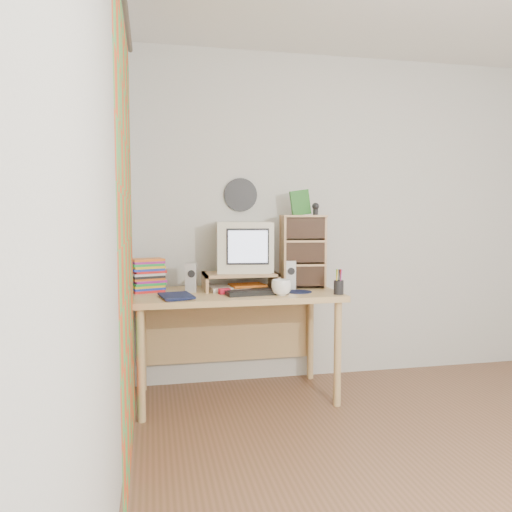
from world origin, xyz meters
name	(u,v)px	position (x,y,z in m)	size (l,w,h in m)	color
floor	(498,484)	(0.00, 0.00, 0.00)	(3.50, 3.50, 0.00)	brown
back_wall	(355,219)	(0.00, 1.75, 1.25)	(3.50, 3.50, 0.00)	silver
left_wall	(109,222)	(-1.75, 0.00, 1.25)	(3.50, 3.50, 0.00)	silver
curtain	(127,242)	(-1.71, 0.48, 1.15)	(2.20, 2.20, 0.00)	#D6491E
wall_disc	(241,195)	(-0.93, 1.73, 1.43)	(0.25, 0.25, 0.02)	black
desk	(234,309)	(-1.03, 1.44, 0.62)	(1.40, 0.70, 0.75)	tan
monitor_riser	(240,276)	(-0.98, 1.48, 0.84)	(0.52, 0.30, 0.12)	tan
crt_monitor	(244,247)	(-0.94, 1.53, 1.05)	(0.38, 0.38, 0.36)	beige
speaker_left	(191,277)	(-1.33, 1.43, 0.85)	(0.08, 0.08, 0.20)	#B1B1B6
speaker_right	(290,275)	(-0.63, 1.43, 0.85)	(0.08, 0.08, 0.20)	#B1B1B6
keyboard	(257,293)	(-0.91, 1.23, 0.76)	(0.41, 0.14, 0.03)	black
dvd_stack	(148,270)	(-1.62, 1.50, 0.90)	(0.21, 0.15, 0.30)	brown
cd_rack	(304,252)	(-0.51, 1.47, 1.01)	(0.32, 0.17, 0.53)	tan
mug	(281,288)	(-0.76, 1.16, 0.80)	(0.13, 0.13, 0.10)	white
diary	(161,295)	(-1.54, 1.19, 0.77)	(0.24, 0.18, 0.05)	#10183D
mousepad	(298,292)	(-0.61, 1.28, 0.75)	(0.18, 0.18, 0.00)	black
pen_cup	(339,285)	(-0.38, 1.13, 0.82)	(0.07, 0.07, 0.13)	black
papers	(236,287)	(-1.02, 1.45, 0.77)	(0.27, 0.20, 0.04)	silver
red_box	(224,291)	(-1.12, 1.29, 0.77)	(0.07, 0.05, 0.04)	red
game_box	(300,203)	(-0.53, 1.49, 1.37)	(0.14, 0.03, 0.18)	#1E611B
webcam	(316,209)	(-0.43, 1.45, 1.32)	(0.05, 0.05, 0.09)	black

